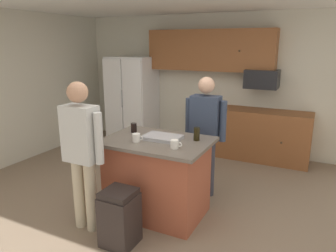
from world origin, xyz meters
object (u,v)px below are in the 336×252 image
(glass_pilsner, at_px, (197,134))
(serving_tray, at_px, (162,137))
(microwave_over_range, at_px, (262,79))
(person_guest_left, at_px, (82,147))
(person_host_foreground, at_px, (205,129))
(tumbler_amber, at_px, (134,128))
(trash_bin, at_px, (120,218))
(mug_blue_stoneware, at_px, (175,144))
(mug_ceramic_white, at_px, (136,138))
(kitchen_island, at_px, (157,177))
(refrigerator, at_px, (132,100))

(glass_pilsner, distance_m, serving_tray, 0.41)
(glass_pilsner, xyz_separation_m, serving_tray, (-0.38, -0.13, -0.06))
(microwave_over_range, height_order, person_guest_left, person_guest_left)
(person_host_foreground, height_order, tumbler_amber, person_host_foreground)
(trash_bin, bearing_deg, person_host_foreground, 75.23)
(glass_pilsner, height_order, trash_bin, glass_pilsner)
(mug_blue_stoneware, height_order, mug_ceramic_white, mug_ceramic_white)
(kitchen_island, bearing_deg, mug_ceramic_white, -135.35)
(refrigerator, bearing_deg, mug_blue_stoneware, -49.74)
(mug_ceramic_white, bearing_deg, glass_pilsner, 30.45)
(mug_ceramic_white, bearing_deg, person_guest_left, -130.13)
(person_host_foreground, relative_size, trash_bin, 2.68)
(microwave_over_range, height_order, person_host_foreground, person_host_foreground)
(kitchen_island, bearing_deg, microwave_over_range, 74.08)
(glass_pilsner, bearing_deg, trash_bin, -118.04)
(microwave_over_range, bearing_deg, person_guest_left, -112.18)
(person_guest_left, height_order, trash_bin, person_guest_left)
(refrigerator, relative_size, tumbler_amber, 14.89)
(serving_tray, bearing_deg, mug_ceramic_white, -134.52)
(person_guest_left, xyz_separation_m, glass_pilsner, (1.00, 0.83, 0.06))
(kitchen_island, height_order, tumbler_amber, tumbler_amber)
(refrigerator, bearing_deg, microwave_over_range, 2.60)
(refrigerator, distance_m, glass_pilsner, 3.21)
(mug_blue_stoneware, height_order, serving_tray, mug_blue_stoneware)
(glass_pilsner, distance_m, mug_blue_stoneware, 0.39)
(glass_pilsner, bearing_deg, person_guest_left, -140.44)
(mug_blue_stoneware, relative_size, serving_tray, 0.30)
(microwave_over_range, distance_m, person_guest_left, 3.46)
(person_guest_left, relative_size, mug_ceramic_white, 12.66)
(kitchen_island, relative_size, serving_tray, 2.85)
(mug_blue_stoneware, height_order, trash_bin, mug_blue_stoneware)
(person_host_foreground, distance_m, tumbler_amber, 0.96)
(refrigerator, distance_m, mug_blue_stoneware, 3.41)
(mug_ceramic_white, xyz_separation_m, tumbler_amber, (-0.24, 0.32, 0.01))
(person_host_foreground, height_order, person_guest_left, person_guest_left)
(serving_tray, xyz_separation_m, trash_bin, (-0.10, -0.78, -0.67))
(tumbler_amber, bearing_deg, glass_pilsner, 2.27)
(person_guest_left, bearing_deg, serving_tray, -0.00)
(trash_bin, bearing_deg, serving_tray, 82.63)
(kitchen_island, bearing_deg, mug_blue_stoneware, -30.49)
(serving_tray, bearing_deg, glass_pilsner, 18.89)
(kitchen_island, distance_m, trash_bin, 0.75)
(microwave_over_range, distance_m, tumbler_amber, 2.67)
(person_guest_left, height_order, tumbler_amber, person_guest_left)
(person_guest_left, distance_m, mug_blue_stoneware, 1.00)
(mug_ceramic_white, distance_m, trash_bin, 0.90)
(mug_blue_stoneware, relative_size, trash_bin, 0.21)
(kitchen_island, height_order, trash_bin, kitchen_island)
(refrigerator, height_order, mug_ceramic_white, refrigerator)
(glass_pilsner, relative_size, serving_tray, 0.36)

